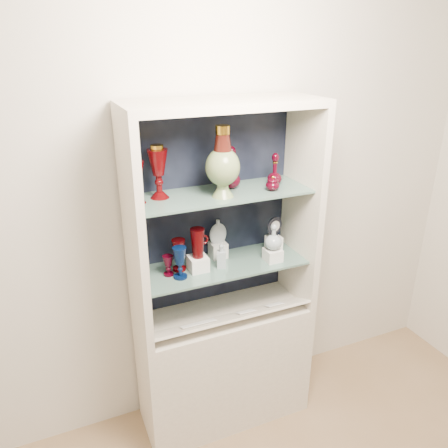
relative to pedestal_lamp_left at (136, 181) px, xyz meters
name	(u,v)px	position (x,y,z in m)	size (l,w,h in m)	color
wall_back	(209,194)	(0.44, 0.18, -0.18)	(3.50, 0.02, 2.80)	beige
cabinet_base	(224,363)	(0.44, -0.04, -1.21)	(1.00, 0.40, 0.75)	beige
cabinet_back_panel	(211,208)	(0.44, 0.15, -0.26)	(0.98, 0.02, 1.15)	black
cabinet_side_left	(134,234)	(-0.04, -0.04, -0.26)	(0.04, 0.40, 1.15)	beige
cabinet_side_right	(302,207)	(0.92, -0.04, -0.26)	(0.04, 0.40, 1.15)	beige
cabinet_top_cap	(224,104)	(0.44, -0.04, 0.34)	(1.00, 0.40, 0.04)	beige
shelf_lower	(223,265)	(0.44, -0.02, -0.54)	(0.92, 0.34, 0.01)	slate
shelf_upper	(222,194)	(0.44, -0.02, -0.12)	(0.92, 0.34, 0.01)	slate
label_ledge	(232,317)	(0.44, -0.15, -0.80)	(0.92, 0.18, 0.01)	beige
label_card_0	(274,305)	(0.71, -0.15, -0.79)	(0.10, 0.07, 0.00)	white
label_card_1	(246,312)	(0.53, -0.15, -0.79)	(0.10, 0.07, 0.00)	white
label_card_2	(190,326)	(0.20, -0.15, -0.79)	(0.10, 0.07, 0.00)	white
label_card_3	(207,321)	(0.29, -0.15, -0.79)	(0.10, 0.07, 0.00)	white
pedestal_lamp_left	(136,181)	(0.00, 0.00, 0.00)	(0.09, 0.09, 0.22)	#430507
pedestal_lamp_right	(158,172)	(0.12, 0.03, 0.02)	(0.10, 0.10, 0.27)	#430507
enamel_urn	(223,162)	(0.42, -0.07, 0.07)	(0.17, 0.17, 0.36)	#084B0E
ruby_decanter_a	(231,165)	(0.51, 0.03, 0.02)	(0.10, 0.10, 0.26)	#3E0210
ruby_decanter_b	(275,168)	(0.75, 0.00, -0.02)	(0.08, 0.08, 0.19)	#3E0210
lidded_bowl	(273,183)	(0.69, -0.09, -0.07)	(0.07, 0.07, 0.08)	#3E0210
cobalt_goblet	(180,263)	(0.18, -0.07, -0.45)	(0.07, 0.07, 0.17)	#03143E
ruby_goblet_tall	(179,255)	(0.20, 0.02, -0.44)	(0.07, 0.07, 0.18)	#430507
ruby_goblet_small	(168,266)	(0.13, -0.02, -0.48)	(0.06, 0.06, 0.11)	#3E0210
riser_ruby_pitcher	(198,263)	(0.29, -0.03, -0.49)	(0.10, 0.10, 0.08)	silver
ruby_pitcher	(198,243)	(0.29, -0.03, -0.37)	(0.12, 0.08, 0.16)	#430507
clear_square_bottle	(221,256)	(0.42, -0.05, -0.46)	(0.05, 0.05, 0.14)	#8D9FA5
riser_flat_flask	(218,250)	(0.45, 0.08, -0.49)	(0.09, 0.09, 0.09)	silver
flat_flask	(218,231)	(0.45, 0.08, -0.37)	(0.10, 0.04, 0.14)	#A8B4BA
riser_clear_round_decanter	(273,255)	(0.72, -0.09, -0.50)	(0.09, 0.09, 0.07)	silver
clear_round_decanter	(274,238)	(0.72, -0.09, -0.39)	(0.10, 0.10, 0.14)	#8D9FA5
riser_cameo_medallion	(274,244)	(0.77, 0.00, -0.48)	(0.08, 0.08, 0.10)	silver
cameo_medallion	(274,227)	(0.77, 0.00, -0.37)	(0.11, 0.04, 0.13)	black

